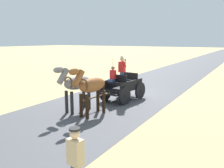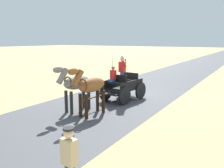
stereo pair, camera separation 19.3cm
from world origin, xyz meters
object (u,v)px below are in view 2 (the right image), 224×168
at_px(horse_near_side, 90,86).
at_px(horse_drawn_carriage, 123,86).
at_px(horse_off_side, 76,84).
at_px(pedestrian_walking, 70,164).

bearing_deg(horse_near_side, horse_drawn_carriage, -88.23).
height_order(horse_off_side, pedestrian_walking, horse_off_side).
distance_m(horse_off_side, pedestrian_walking, 6.35).
height_order(horse_drawn_carriage, pedestrian_walking, horse_drawn_carriage).
height_order(horse_near_side, pedestrian_walking, horse_near_side).
bearing_deg(horse_drawn_carriage, horse_off_side, 74.10).
xyz_separation_m(horse_drawn_carriage, horse_off_side, (0.84, 2.95, 0.51)).
bearing_deg(horse_off_side, pedestrian_walking, 129.72).
xyz_separation_m(horse_drawn_carriage, pedestrian_walking, (-3.21, 7.82, 0.07)).
distance_m(horse_near_side, pedestrian_walking, 5.71).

